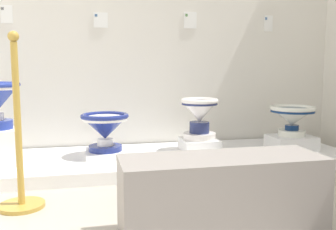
% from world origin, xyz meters
% --- Properties ---
extents(display_platform, '(3.38, 0.96, 0.10)m').
position_xyz_m(display_platform, '(1.95, 2.66, 0.05)').
color(display_platform, white).
rests_on(display_platform, ground_plane).
extents(plinth_block_pale_glazed, '(0.32, 0.36, 0.05)m').
position_xyz_m(plinth_block_pale_glazed, '(1.52, 2.69, 0.12)').
color(plinth_block_pale_glazed, white).
rests_on(plinth_block_pale_glazed, display_platform).
extents(antique_toilet_pale_glazed, '(0.40, 0.40, 0.32)m').
position_xyz_m(antique_toilet_pale_glazed, '(1.52, 2.69, 0.35)').
color(antique_toilet_pale_glazed, navy).
rests_on(antique_toilet_pale_glazed, plinth_block_pale_glazed).
extents(plinth_block_tall_cobalt, '(0.32, 0.32, 0.11)m').
position_xyz_m(plinth_block_tall_cobalt, '(2.36, 2.71, 0.15)').
color(plinth_block_tall_cobalt, white).
rests_on(plinth_block_tall_cobalt, display_platform).
extents(antique_toilet_tall_cobalt, '(0.34, 0.34, 0.36)m').
position_xyz_m(antique_toilet_tall_cobalt, '(2.36, 2.71, 0.44)').
color(antique_toilet_tall_cobalt, white).
rests_on(antique_toilet_tall_cobalt, plinth_block_tall_cobalt).
extents(plinth_block_broad_patterned, '(0.39, 0.31, 0.12)m').
position_xyz_m(plinth_block_broad_patterned, '(3.21, 2.61, 0.16)').
color(plinth_block_broad_patterned, white).
rests_on(plinth_block_broad_patterned, display_platform).
extents(antique_toilet_broad_patterned, '(0.41, 0.41, 0.28)m').
position_xyz_m(antique_toilet_broad_patterned, '(3.21, 2.61, 0.41)').
color(antique_toilet_broad_patterned, white).
rests_on(antique_toilet_broad_patterned, plinth_block_broad_patterned).
extents(info_placard_first, '(0.10, 0.01, 0.16)m').
position_xyz_m(info_placard_first, '(0.71, 3.15, 1.31)').
color(info_placard_first, white).
extents(info_placard_second, '(0.13, 0.01, 0.14)m').
position_xyz_m(info_placard_second, '(1.52, 3.15, 1.28)').
color(info_placard_second, white).
extents(info_placard_third, '(0.13, 0.01, 0.16)m').
position_xyz_m(info_placard_third, '(2.39, 3.15, 1.31)').
color(info_placard_third, white).
extents(info_placard_fourth, '(0.09, 0.01, 0.16)m').
position_xyz_m(info_placard_fourth, '(3.22, 3.15, 1.30)').
color(info_placard_fourth, white).
extents(stanchion_post_near_left, '(0.27, 0.27, 1.06)m').
position_xyz_m(stanchion_post_near_left, '(0.97, 1.87, 0.30)').
color(stanchion_post_near_left, gold).
rests_on(stanchion_post_near_left, ground_plane).
extents(museum_bench, '(1.04, 0.36, 0.40)m').
position_xyz_m(museum_bench, '(2.03, 1.28, 0.20)').
color(museum_bench, gray).
rests_on(museum_bench, ground_plane).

